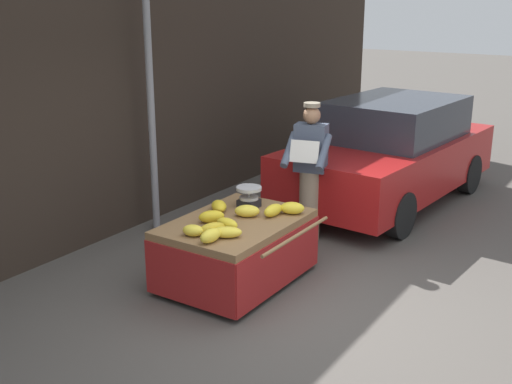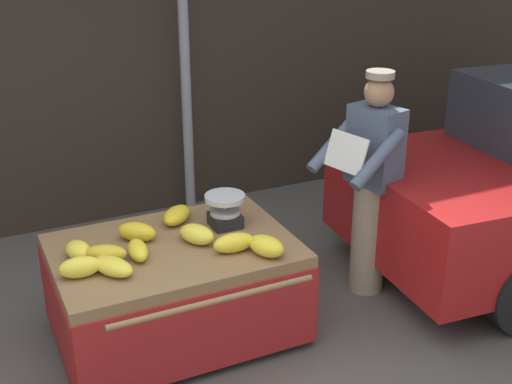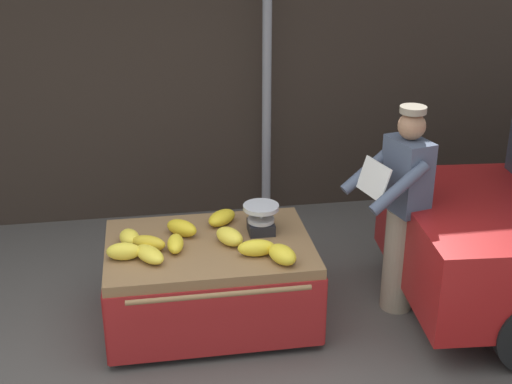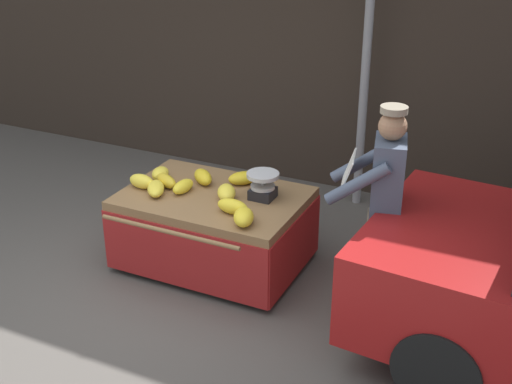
# 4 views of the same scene
# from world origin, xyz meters

# --- Properties ---
(back_wall) EXTENTS (16.00, 0.24, 3.65)m
(back_wall) POSITION_xyz_m (0.00, 3.18, 1.82)
(back_wall) COLOR #332821
(back_wall) RESTS_ON ground
(street_pole) EXTENTS (0.09, 0.09, 3.34)m
(street_pole) POSITION_xyz_m (1.03, 2.78, 1.67)
(street_pole) COLOR gray
(street_pole) RESTS_ON ground
(banana_cart) EXTENTS (1.59, 1.30, 0.70)m
(banana_cart) POSITION_xyz_m (0.26, 0.96, 0.51)
(banana_cart) COLOR olive
(banana_cart) RESTS_ON ground
(weighing_scale) EXTENTS (0.28, 0.28, 0.23)m
(weighing_scale) POSITION_xyz_m (0.69, 1.09, 0.81)
(weighing_scale) COLOR black
(weighing_scale) RESTS_ON banana_cart
(banana_bunch_0) EXTENTS (0.31, 0.31, 0.11)m
(banana_bunch_0) POSITION_xyz_m (0.40, 1.28, 0.75)
(banana_bunch_0) COLOR gold
(banana_bunch_0) RESTS_ON banana_cart
(banana_bunch_1) EXTENTS (0.14, 0.26, 0.11)m
(banana_bunch_1) POSITION_xyz_m (0.01, 0.89, 0.75)
(banana_bunch_1) COLOR yellow
(banana_bunch_1) RESTS_ON banana_cart
(banana_bunch_2) EXTENTS (0.28, 0.33, 0.11)m
(banana_bunch_2) POSITION_xyz_m (-0.19, 0.76, 0.75)
(banana_bunch_2) COLOR yellow
(banana_bunch_2) RESTS_ON banana_cart
(banana_bunch_3) EXTENTS (0.25, 0.30, 0.13)m
(banana_bunch_3) POSITION_xyz_m (0.76, 0.58, 0.76)
(banana_bunch_3) COLOR yellow
(banana_bunch_3) RESTS_ON banana_cart
(banana_bunch_4) EXTENTS (0.29, 0.28, 0.13)m
(banana_bunch_4) POSITION_xyz_m (0.07, 1.13, 0.76)
(banana_bunch_4) COLOR gold
(banana_bunch_4) RESTS_ON banana_cart
(banana_bunch_5) EXTENTS (0.28, 0.14, 0.13)m
(banana_bunch_5) POSITION_xyz_m (0.59, 0.71, 0.76)
(banana_bunch_5) COLOR yellow
(banana_bunch_5) RESTS_ON banana_cart
(banana_bunch_6) EXTENTS (0.19, 0.24, 0.11)m
(banana_bunch_6) POSITION_xyz_m (-0.33, 1.05, 0.75)
(banana_bunch_6) COLOR yellow
(banana_bunch_6) RESTS_ON banana_cart
(banana_bunch_7) EXTENTS (0.29, 0.22, 0.12)m
(banana_bunch_7) POSITION_xyz_m (-0.19, 0.93, 0.75)
(banana_bunch_7) COLOR gold
(banana_bunch_7) RESTS_ON banana_cart
(banana_bunch_8) EXTENTS (0.26, 0.15, 0.13)m
(banana_bunch_8) POSITION_xyz_m (-0.37, 0.81, 0.76)
(banana_bunch_8) COLOR yellow
(banana_bunch_8) RESTS_ON banana_cart
(banana_bunch_9) EXTENTS (0.27, 0.30, 0.13)m
(banana_bunch_9) POSITION_xyz_m (0.42, 0.93, 0.76)
(banana_bunch_9) COLOR yellow
(banana_bunch_9) RESTS_ON banana_cart
(vendor_person) EXTENTS (0.66, 0.61, 1.71)m
(vendor_person) POSITION_xyz_m (1.78, 0.92, 0.87)
(vendor_person) COLOR gray
(vendor_person) RESTS_ON ground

